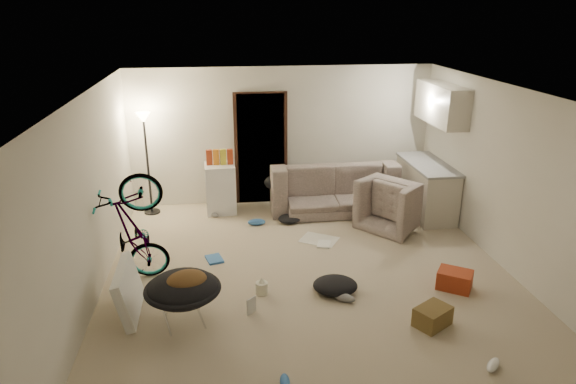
{
  "coord_description": "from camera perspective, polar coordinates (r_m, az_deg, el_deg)",
  "views": [
    {
      "loc": [
        -1.14,
        -6.12,
        3.48
      ],
      "look_at": [
        -0.22,
        0.6,
        1.02
      ],
      "focal_mm": 32.0,
      "sensor_mm": 36.0,
      "label": 1
    }
  ],
  "objects": [
    {
      "name": "floor",
      "position": [
        7.14,
        2.45,
        -9.37
      ],
      "size": [
        5.5,
        6.0,
        0.02
      ],
      "primitive_type": "cube",
      "color": "tan",
      "rests_on": "ground"
    },
    {
      "name": "ceiling",
      "position": [
        6.3,
        2.79,
        11.04
      ],
      "size": [
        5.5,
        6.0,
        0.02
      ],
      "primitive_type": "cube",
      "color": "white",
      "rests_on": "wall_back"
    },
    {
      "name": "wall_back",
      "position": [
        9.47,
        -0.65,
        6.3
      ],
      "size": [
        5.5,
        0.02,
        2.5
      ],
      "primitive_type": "cube",
      "color": "beige",
      "rests_on": "floor"
    },
    {
      "name": "wall_front",
      "position": [
        4.0,
        10.55,
        -14.41
      ],
      "size": [
        5.5,
        0.02,
        2.5
      ],
      "primitive_type": "cube",
      "color": "beige",
      "rests_on": "floor"
    },
    {
      "name": "wall_left",
      "position": [
        6.71,
        -21.25,
        -0.9
      ],
      "size": [
        0.02,
        6.0,
        2.5
      ],
      "primitive_type": "cube",
      "color": "beige",
      "rests_on": "floor"
    },
    {
      "name": "wall_right",
      "position": [
        7.59,
        23.57,
        1.13
      ],
      "size": [
        0.02,
        6.0,
        2.5
      ],
      "primitive_type": "cube",
      "color": "beige",
      "rests_on": "floor"
    },
    {
      "name": "doorway",
      "position": [
        9.45,
        -3.03,
        4.8
      ],
      "size": [
        0.85,
        0.1,
        2.04
      ],
      "primitive_type": "cube",
      "color": "black",
      "rests_on": "floor"
    },
    {
      "name": "door_trim",
      "position": [
        9.42,
        -3.01,
        4.75
      ],
      "size": [
        0.97,
        0.04,
        2.1
      ],
      "primitive_type": "cube",
      "color": "black",
      "rests_on": "floor"
    },
    {
      "name": "floor_lamp",
      "position": [
        9.13,
        -15.55,
        5.41
      ],
      "size": [
        0.28,
        0.28,
        1.81
      ],
      "color": "black",
      "rests_on": "floor"
    },
    {
      "name": "kitchen_counter",
      "position": [
        9.38,
        15.07,
        0.29
      ],
      "size": [
        0.6,
        1.5,
        0.88
      ],
      "primitive_type": "cube",
      "color": "beige",
      "rests_on": "floor"
    },
    {
      "name": "counter_top",
      "position": [
        9.24,
        15.32,
        2.98
      ],
      "size": [
        0.64,
        1.54,
        0.04
      ],
      "primitive_type": "cube",
      "color": "gray",
      "rests_on": "kitchen_counter"
    },
    {
      "name": "kitchen_uppers",
      "position": [
        9.06,
        16.7,
        9.37
      ],
      "size": [
        0.38,
        1.4,
        0.65
      ],
      "primitive_type": "cube",
      "color": "beige",
      "rests_on": "wall_right"
    },
    {
      "name": "sofa",
      "position": [
        9.34,
        4.88,
        0.14
      ],
      "size": [
        2.26,
        0.89,
        0.66
      ],
      "primitive_type": "imported",
      "rotation": [
        0.0,
        0.0,
        3.14
      ],
      "color": "#373E36",
      "rests_on": "floor"
    },
    {
      "name": "armchair",
      "position": [
        8.78,
        12.07,
        -1.71
      ],
      "size": [
        1.25,
        1.27,
        0.62
      ],
      "primitive_type": "imported",
      "rotation": [
        0.0,
        0.0,
        2.26
      ],
      "color": "#373E36",
      "rests_on": "floor"
    },
    {
      "name": "bicycle",
      "position": [
        7.11,
        -16.48,
        -6.52
      ],
      "size": [
        1.61,
        0.75,
        0.92
      ],
      "primitive_type": "imported",
      "rotation": [
        0.0,
        -0.17,
        1.61
      ],
      "color": "black",
      "rests_on": "floor"
    },
    {
      "name": "book_asset",
      "position": [
        6.32,
        -4.55,
        -13.51
      ],
      "size": [
        0.26,
        0.26,
        0.02
      ],
      "primitive_type": "imported",
      "rotation": [
        0.0,
        0.0,
        0.73
      ],
      "color": "#983216",
      "rests_on": "floor"
    },
    {
      "name": "mini_fridge",
      "position": [
        9.19,
        -7.5,
        0.42
      ],
      "size": [
        0.54,
        0.54,
        0.88
      ],
      "primitive_type": "cube",
      "rotation": [
        0.0,
        0.0,
        0.04
      ],
      "color": "white",
      "rests_on": "floor"
    },
    {
      "name": "snack_box_0",
      "position": [
        9.02,
        -8.74,
        3.73
      ],
      "size": [
        0.11,
        0.08,
        0.3
      ],
      "primitive_type": "cube",
      "rotation": [
        0.0,
        0.0,
        0.14
      ],
      "color": "#983216",
      "rests_on": "mini_fridge"
    },
    {
      "name": "snack_box_1",
      "position": [
        9.02,
        -7.98,
        3.76
      ],
      "size": [
        0.11,
        0.09,
        0.3
      ],
      "primitive_type": "cube",
      "rotation": [
        0.0,
        0.0,
        -0.21
      ],
      "color": "orange",
      "rests_on": "mini_fridge"
    },
    {
      "name": "snack_box_2",
      "position": [
        9.02,
        -7.22,
        3.8
      ],
      "size": [
        0.11,
        0.09,
        0.3
      ],
      "primitive_type": "cube",
      "rotation": [
        0.0,
        0.0,
        0.19
      ],
      "color": "gold",
      "rests_on": "mini_fridge"
    },
    {
      "name": "snack_box_3",
      "position": [
        9.02,
        -6.45,
        3.83
      ],
      "size": [
        0.1,
        0.07,
        0.3
      ],
      "primitive_type": "cube",
      "rotation": [
        0.0,
        0.0,
        0.04
      ],
      "color": "#983216",
      "rests_on": "mini_fridge"
    },
    {
      "name": "saucer_chair",
      "position": [
        6.11,
        -11.57,
        -11.15
      ],
      "size": [
        0.88,
        0.88,
        0.62
      ],
      "color": "silver",
      "rests_on": "floor"
    },
    {
      "name": "hoodie",
      "position": [
        5.98,
        -11.23,
        -9.71
      ],
      "size": [
        0.6,
        0.56,
        0.22
      ],
      "primitive_type": "ellipsoid",
      "rotation": [
        0.0,
        0.0,
        0.42
      ],
      "color": "brown",
      "rests_on": "saucer_chair"
    },
    {
      "name": "sofa_drape",
      "position": [
        9.12,
        -0.92,
        1.11
      ],
      "size": [
        0.62,
        0.54,
        0.28
      ],
      "primitive_type": "ellipsoid",
      "rotation": [
        0.0,
        0.0,
        0.14
      ],
      "color": "black",
      "rests_on": "sofa"
    },
    {
      "name": "tv_box",
      "position": [
        6.49,
        -17.31,
        -10.42
      ],
      "size": [
        0.25,
        0.92,
        0.61
      ],
      "primitive_type": "cube",
      "rotation": [
        0.0,
        -0.21,
        0.01
      ],
      "color": "silver",
      "rests_on": "floor"
    },
    {
      "name": "drink_case_a",
      "position": [
        6.31,
        15.76,
        -13.16
      ],
      "size": [
        0.49,
        0.46,
        0.23
      ],
      "primitive_type": "cube",
      "rotation": [
        0.0,
        0.0,
        0.55
      ],
      "color": "brown",
      "rests_on": "floor"
    },
    {
      "name": "drink_case_b",
      "position": [
        7.13,
        18.02,
        -9.26
      ],
      "size": [
        0.53,
        0.5,
        0.25
      ],
      "primitive_type": "cube",
      "rotation": [
        0.0,
        0.0,
        -0.6
      ],
      "color": "#983216",
      "rests_on": "floor"
    },
    {
      "name": "juicer",
      "position": [
        6.7,
        -2.94,
        -10.5
      ],
      "size": [
        0.16,
        0.16,
        0.23
      ],
      "color": "beige",
      "rests_on": "floor"
    },
    {
      "name": "newspaper",
      "position": [
        8.17,
        3.47,
        -5.3
      ],
      "size": [
        0.7,
        0.66,
        0.01
      ],
      "primitive_type": "cube",
      "rotation": [
        0.0,
        0.0,
        1.01
      ],
      "color": "beige",
      "rests_on": "floor"
    },
    {
      "name": "book_blue",
      "position": [
        7.61,
        -8.18,
        -7.38
      ],
      "size": [
        0.29,
        0.34,
        0.03
      ],
      "primitive_type": "cube",
      "rotation": [
        0.0,
        0.0,
        0.26
      ],
      "color": "#3064AF",
      "rests_on": "floor"
    },
    {
      "name": "book_white",
      "position": [
        8.01,
        4.01,
        -5.81
      ],
      "size": [
        0.27,
        0.31,
        0.02
      ],
      "primitive_type": "cube",
      "rotation": [
        0.0,
        0.0,
        -0.32
      ],
      "color": "silver",
      "rests_on": "floor"
    },
    {
      "name": "shoe_0",
      "position": [
        8.68,
        -3.52,
        -3.36
      ],
      "size": [
        0.3,
        0.13,
        0.11
      ],
      "primitive_type": "ellipsoid",
      "rotation": [
        0.0,
        0.0,
        -0.02
      ],
      "color": "#3064AF",
      "rests_on": "floor"
    },
    {
      "name": "shoe_1",
      "position": [
        9.1,
        -8.25,
        -2.47
      ],
      "size": [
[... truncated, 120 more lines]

